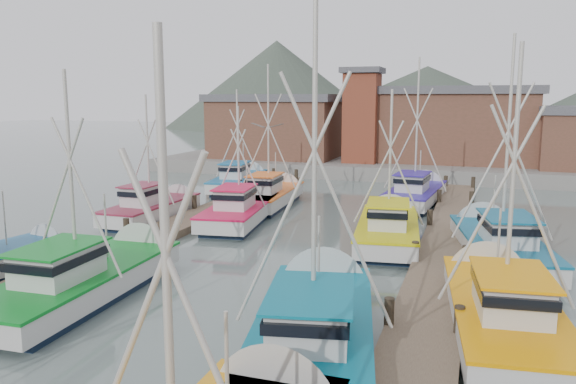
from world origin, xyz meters
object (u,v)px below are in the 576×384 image
(boat_4, at_px, (91,277))
(boat_12, at_px, (272,195))
(boat_8, at_px, (243,210))
(lookout_tower, at_px, (362,115))

(boat_4, height_order, boat_12, boat_12)
(boat_12, bearing_deg, boat_8, -91.95)
(boat_4, xyz_separation_m, boat_8, (0.27, 13.09, -0.00))
(boat_8, bearing_deg, boat_4, -99.09)
(boat_4, distance_m, boat_12, 18.37)
(boat_8, bearing_deg, lookout_tower, 75.69)
(boat_4, bearing_deg, boat_12, 87.26)
(boat_4, relative_size, boat_8, 1.06)
(lookout_tower, relative_size, boat_4, 0.87)
(lookout_tower, distance_m, boat_8, 22.48)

